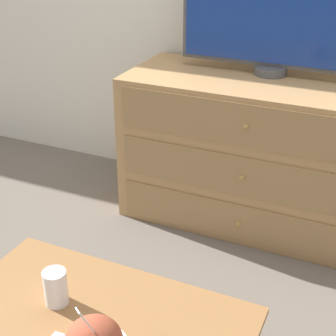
{
  "coord_description": "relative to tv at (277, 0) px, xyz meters",
  "views": [
    {
      "loc": [
        0.45,
        -2.63,
        1.5
      ],
      "look_at": [
        -0.11,
        -1.4,
        0.8
      ],
      "focal_mm": 55.0,
      "sensor_mm": 36.0,
      "label": 1
    }
  ],
  "objects": [
    {
      "name": "ground_plane",
      "position": [
        0.1,
        0.2,
        -1.11
      ],
      "size": [
        12.0,
        12.0,
        0.0
      ],
      "primitive_type": "plane",
      "color": "#70665B"
    },
    {
      "name": "dresser",
      "position": [
        0.0,
        -0.11,
        -0.73
      ],
      "size": [
        1.33,
        0.57,
        0.76
      ],
      "color": "tan",
      "rests_on": "ground_plane"
    },
    {
      "name": "tv",
      "position": [
        0.0,
        0.0,
        0.0
      ],
      "size": [
        0.92,
        0.16,
        0.69
      ],
      "color": "#515156",
      "rests_on": "dresser"
    },
    {
      "name": "drink_cup",
      "position": [
        -0.23,
        -1.5,
        -0.61
      ],
      "size": [
        0.07,
        0.07,
        0.11
      ],
      "color": "beige",
      "rests_on": "coffee_table"
    }
  ]
}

